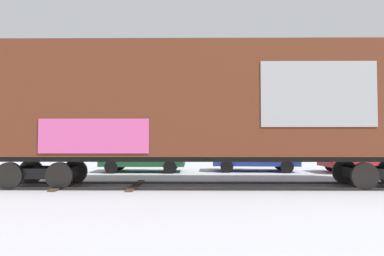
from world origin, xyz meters
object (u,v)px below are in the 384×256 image
object	(u,v)px
flagpole	(311,84)
parked_car_red	(369,157)
parked_car_blue	(253,155)
freight_car	(210,104)
parked_car_green	(143,157)

from	to	relation	value
flagpole	parked_car_red	bearing A→B (deg)	-90.72
flagpole	parked_car_blue	distance (m)	10.24
freight_car	parked_car_red	size ratio (longest dim) A/B	3.44
parked_car_blue	parked_car_red	size ratio (longest dim) A/B	0.93
freight_car	flagpole	size ratio (longest dim) A/B	1.84
flagpole	parked_car_red	distance (m)	9.13
parked_car_green	parked_car_red	world-z (taller)	parked_car_red
freight_car	parked_car_red	xyz separation A→B (m)	(8.36, 4.56, -2.16)
flagpole	parked_car_blue	size ratio (longest dim) A/B	2.01
freight_car	parked_car_blue	bearing A→B (deg)	63.75
freight_car	flagpole	bearing A→B (deg)	55.23
parked_car_blue	parked_car_red	xyz separation A→B (m)	(5.71, -0.81, -0.04)
parked_car_blue	parked_car_red	world-z (taller)	parked_car_blue
parked_car_green	parked_car_red	size ratio (longest dim) A/B	0.89
freight_car	parked_car_red	distance (m)	9.76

